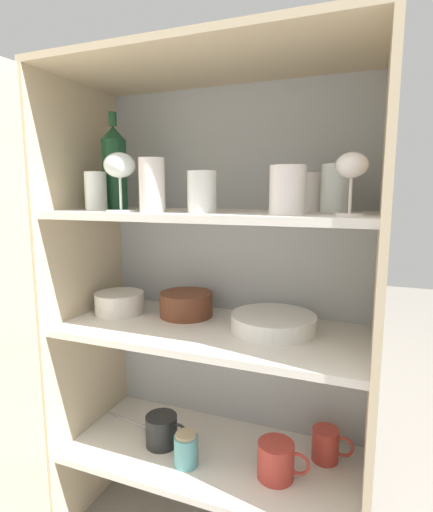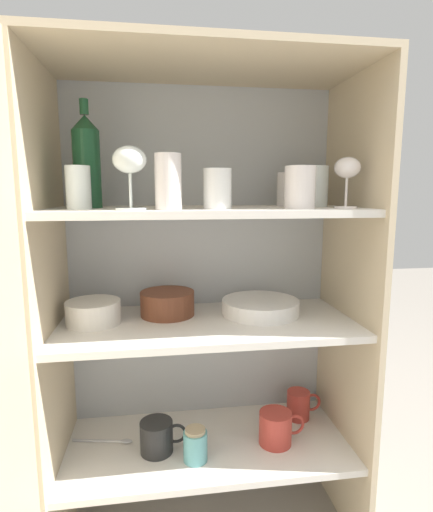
{
  "view_description": "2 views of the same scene",
  "coord_description": "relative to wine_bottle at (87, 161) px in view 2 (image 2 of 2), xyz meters",
  "views": [
    {
      "loc": [
        0.41,
        -0.82,
        1.04
      ],
      "look_at": [
        -0.0,
        0.23,
        0.86
      ],
      "focal_mm": 28.0,
      "sensor_mm": 36.0,
      "label": 1
    },
    {
      "loc": [
        -0.14,
        -0.92,
        1.04
      ],
      "look_at": [
        0.03,
        0.22,
        0.85
      ],
      "focal_mm": 28.0,
      "sensor_mm": 36.0,
      "label": 2
    }
  ],
  "objects": [
    {
      "name": "mixing_bowl_large",
      "position": [
        0.21,
        0.05,
        -0.41
      ],
      "size": [
        0.16,
        0.16,
        0.07
      ],
      "color": "brown",
      "rests_on": "shelf_board_middle"
    },
    {
      "name": "coffee_mug_extra_1",
      "position": [
        0.53,
        -0.06,
        -0.79
      ],
      "size": [
        0.14,
        0.1,
        0.1
      ],
      "color": "#BC3D33",
      "rests_on": "shelf_board_lower"
    },
    {
      "name": "shelf_board_middle",
      "position": [
        0.32,
        -0.02,
        -0.46
      ],
      "size": [
        0.85,
        0.38,
        0.02
      ],
      "primitive_type": "cube",
      "color": "silver"
    },
    {
      "name": "shelf_board_upper",
      "position": [
        0.32,
        -0.02,
        -0.13
      ],
      "size": [
        0.85,
        0.38,
        0.02
      ],
      "primitive_type": "cube",
      "color": "silver"
    },
    {
      "name": "cupboard_top_panel",
      "position": [
        0.32,
        -0.02,
        0.25
      ],
      "size": [
        0.88,
        0.41,
        0.02
      ],
      "primitive_type": "cube",
      "color": "#CCB793",
      "rests_on": "cupboard_side_left"
    },
    {
      "name": "cupboard_side_right",
      "position": [
        0.76,
        -0.02,
        -0.44
      ],
      "size": [
        0.02,
        0.41,
        1.36
      ],
      "primitive_type": "cube",
      "color": "#CCB793",
      "rests_on": "ground_plane"
    },
    {
      "name": "storage_jar",
      "position": [
        0.28,
        -0.1,
        -0.79
      ],
      "size": [
        0.07,
        0.07,
        0.1
      ],
      "color": "#5BA3A8",
      "rests_on": "shelf_board_lower"
    },
    {
      "name": "cupboard_back_panel",
      "position": [
        0.32,
        0.17,
        -0.44
      ],
      "size": [
        0.88,
        0.02,
        1.36
      ],
      "primitive_type": "cube",
      "color": "#B2B7BC",
      "rests_on": "ground_plane"
    },
    {
      "name": "plate_stack_white",
      "position": [
        0.49,
        0.02,
        -0.43
      ],
      "size": [
        0.24,
        0.24,
        0.04
      ],
      "color": "white",
      "rests_on": "shelf_board_middle"
    },
    {
      "name": "coffee_mug_primary",
      "position": [
        0.17,
        -0.04,
        -0.79
      ],
      "size": [
        0.14,
        0.1,
        0.09
      ],
      "color": "black",
      "rests_on": "shelf_board_lower"
    },
    {
      "name": "shelf_board_lower",
      "position": [
        0.32,
        -0.02,
        -0.85
      ],
      "size": [
        0.85,
        0.38,
        0.02
      ],
      "primitive_type": "cube",
      "color": "silver"
    },
    {
      "name": "tumbler_glass_2",
      "position": [
        0.64,
        -0.0,
        -0.07
      ],
      "size": [
        0.07,
        0.07,
        0.12
      ],
      "color": "white",
      "rests_on": "shelf_board_upper"
    },
    {
      "name": "coffee_mug_extra_2",
      "position": [
        0.64,
        0.07,
        -0.79
      ],
      "size": [
        0.12,
        0.08,
        0.09
      ],
      "color": "#BC3D33",
      "rests_on": "shelf_board_lower"
    },
    {
      "name": "wine_glass_0",
      "position": [
        0.12,
        -0.15,
        -0.02
      ],
      "size": [
        0.08,
        0.08,
        0.15
      ],
      "color": "white",
      "rests_on": "shelf_board_upper"
    },
    {
      "name": "wine_bottle",
      "position": [
        0.0,
        0.0,
        0.0
      ],
      "size": [
        0.07,
        0.07,
        0.28
      ],
      "color": "#194728",
      "rests_on": "shelf_board_upper"
    },
    {
      "name": "tumbler_glass_5",
      "position": [
        0.21,
        -0.14,
        -0.06
      ],
      "size": [
        0.07,
        0.07,
        0.13
      ],
      "color": "silver",
      "rests_on": "shelf_board_upper"
    },
    {
      "name": "serving_bowl_small",
      "position": [
        -0.0,
        0.0,
        -0.42
      ],
      "size": [
        0.15,
        0.15,
        0.07
      ],
      "color": "silver",
      "rests_on": "shelf_board_middle"
    },
    {
      "name": "wine_glass_1",
      "position": [
        0.68,
        -0.12,
        -0.03
      ],
      "size": [
        0.07,
        0.07,
        0.13
      ],
      "color": "silver",
      "rests_on": "shelf_board_upper"
    },
    {
      "name": "tumbler_glass_3",
      "position": [
        0.55,
        -0.13,
        -0.07
      ],
      "size": [
        0.08,
        0.08,
        0.11
      ],
      "color": "silver",
      "rests_on": "shelf_board_upper"
    },
    {
      "name": "tumbler_glass_1",
      "position": [
        -0.01,
        -0.08,
        -0.07
      ],
      "size": [
        0.06,
        0.06,
        0.11
      ],
      "color": "white",
      "rests_on": "shelf_board_upper"
    },
    {
      "name": "serving_spoon",
      "position": [
        0.02,
        0.02,
        -0.84
      ],
      "size": [
        0.19,
        0.05,
        0.01
      ],
      "color": "silver",
      "rests_on": "shelf_board_lower"
    },
    {
      "name": "tumbler_glass_4",
      "position": [
        0.34,
        -0.12,
        -0.07
      ],
      "size": [
        0.07,
        0.07,
        0.1
      ],
      "color": "white",
      "rests_on": "shelf_board_upper"
    },
    {
      "name": "tumbler_glass_0",
      "position": [
        0.58,
        0.07,
        -0.07
      ],
      "size": [
        0.06,
        0.06,
        0.1
      ],
      "color": "silver",
      "rests_on": "shelf_board_upper"
    },
    {
      "name": "cupboard_side_left",
      "position": [
        -0.11,
        -0.02,
        -0.44
      ],
      "size": [
        0.02,
        0.41,
        1.36
      ],
      "primitive_type": "cube",
      "color": "#CCB793",
      "rests_on": "ground_plane"
    }
  ]
}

